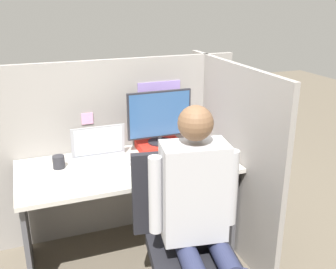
{
  "coord_description": "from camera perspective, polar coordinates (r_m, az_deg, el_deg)",
  "views": [
    {
      "loc": [
        -0.61,
        -2.07,
        1.83
      ],
      "look_at": [
        0.24,
        0.18,
        0.97
      ],
      "focal_mm": 42.0,
      "sensor_mm": 36.0,
      "label": 1
    }
  ],
  "objects": [
    {
      "name": "cubicle_panel_back",
      "position": [
        3.08,
        -7.71,
        -2.01
      ],
      "size": [
        1.97,
        0.05,
        1.38
      ],
      "color": "gray",
      "rests_on": "ground"
    },
    {
      "name": "cubicle_panel_right",
      "position": [
        2.94,
        8.87,
        -3.16
      ],
      "size": [
        0.04,
        1.34,
        1.38
      ],
      "color": "gray",
      "rests_on": "ground"
    },
    {
      "name": "desk",
      "position": [
        2.8,
        -5.85,
        -7.6
      ],
      "size": [
        1.47,
        0.7,
        0.72
      ],
      "color": "beige",
      "rests_on": "ground"
    },
    {
      "name": "paper_box",
      "position": [
        2.97,
        -1.19,
        -1.65
      ],
      "size": [
        0.33,
        0.24,
        0.05
      ],
      "color": "red",
      "rests_on": "desk"
    },
    {
      "name": "monitor",
      "position": [
        2.9,
        -1.24,
        2.62
      ],
      "size": [
        0.49,
        0.18,
        0.4
      ],
      "color": "#232328",
      "rests_on": "paper_box"
    },
    {
      "name": "laptop",
      "position": [
        2.78,
        -9.72,
        -2.99
      ],
      "size": [
        0.38,
        0.23,
        0.24
      ],
      "color": "#99999E",
      "rests_on": "desk"
    },
    {
      "name": "mouse",
      "position": [
        2.66,
        -3.89,
        -4.58
      ],
      "size": [
        0.07,
        0.06,
        0.03
      ],
      "color": "silver",
      "rests_on": "desk"
    },
    {
      "name": "stapler",
      "position": [
        2.91,
        6.56,
        -2.37
      ],
      "size": [
        0.05,
        0.12,
        0.04
      ],
      "color": "black",
      "rests_on": "desk"
    },
    {
      "name": "carrot_toy",
      "position": [
        2.58,
        1.46,
        -5.22
      ],
      "size": [
        0.04,
        0.12,
        0.04
      ],
      "color": "orange",
      "rests_on": "desk"
    },
    {
      "name": "office_chair",
      "position": [
        2.33,
        2.2,
        -14.66
      ],
      "size": [
        0.54,
        0.6,
        0.98
      ],
      "color": "black",
      "rests_on": "ground"
    },
    {
      "name": "person",
      "position": [
        2.08,
        4.67,
        -11.21
      ],
      "size": [
        0.47,
        0.49,
        1.32
      ],
      "color": "#282D4C",
      "rests_on": "ground"
    },
    {
      "name": "pen_cup",
      "position": [
        2.75,
        -15.58,
        -3.87
      ],
      "size": [
        0.08,
        0.08,
        0.09
      ],
      "color": "#28282D",
      "rests_on": "desk"
    }
  ]
}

